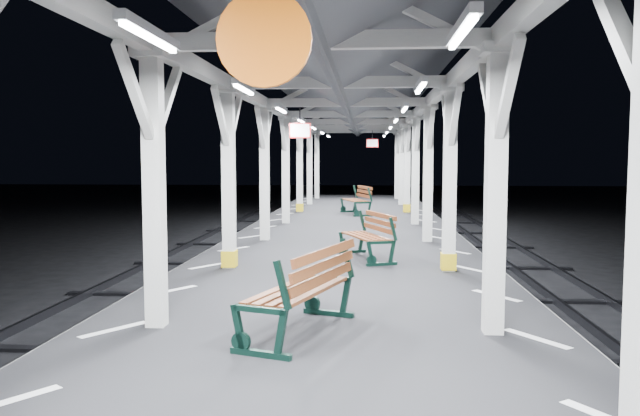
# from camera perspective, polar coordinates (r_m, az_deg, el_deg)

# --- Properties ---
(ground) EXTENTS (120.00, 120.00, 0.00)m
(ground) POSITION_cam_1_polar(r_m,az_deg,el_deg) (9.75, 1.01, -13.55)
(ground) COLOR black
(ground) RESTS_ON ground
(platform) EXTENTS (6.00, 50.00, 1.00)m
(platform) POSITION_cam_1_polar(r_m,az_deg,el_deg) (9.60, 1.01, -10.72)
(platform) COLOR black
(platform) RESTS_ON ground
(hazard_stripes_left) EXTENTS (1.00, 48.00, 0.01)m
(hazard_stripes_left) POSITION_cam_1_polar(r_m,az_deg,el_deg) (9.93, -13.36, -7.34)
(hazard_stripes_left) COLOR silver
(hazard_stripes_left) RESTS_ON platform
(hazard_stripes_right) EXTENTS (1.00, 48.00, 0.01)m
(hazard_stripes_right) POSITION_cam_1_polar(r_m,az_deg,el_deg) (9.66, 15.82, -7.73)
(hazard_stripes_right) COLOR silver
(hazard_stripes_right) RESTS_ON platform
(track_left) EXTENTS (2.20, 60.00, 0.16)m
(track_left) POSITION_cam_1_polar(r_m,az_deg,el_deg) (11.18, -26.07, -11.22)
(track_left) COLOR #2D2D33
(track_left) RESTS_ON ground
(canopy) EXTENTS (5.40, 49.00, 4.65)m
(canopy) POSITION_cam_1_polar(r_m,az_deg,el_deg) (9.37, 1.04, 13.98)
(canopy) COLOR silver
(canopy) RESTS_ON platform
(bench_near) EXTENTS (1.26, 2.03, 1.03)m
(bench_near) POSITION_cam_1_polar(r_m,az_deg,el_deg) (7.19, -1.18, -7.33)
(bench_near) COLOR black
(bench_near) RESTS_ON platform
(bench_mid) EXTENTS (1.20, 1.83, 0.93)m
(bench_mid) POSITION_cam_1_polar(r_m,az_deg,el_deg) (12.61, 4.66, -2.43)
(bench_mid) COLOR black
(bench_mid) RESTS_ON platform
(bench_far) EXTENTS (1.21, 2.00, 1.02)m
(bench_far) POSITION_cam_1_polar(r_m,az_deg,el_deg) (22.59, 3.55, 0.80)
(bench_far) COLOR black
(bench_far) RESTS_ON platform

